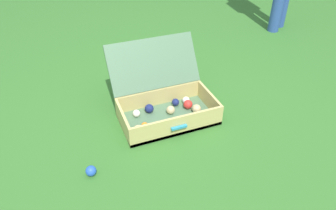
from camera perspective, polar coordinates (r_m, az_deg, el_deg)
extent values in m
plane|color=#336B28|center=(2.20, -1.70, -3.98)|extent=(16.00, 16.00, 0.00)
cube|color=#4C7051|center=(2.25, 0.00, -2.45)|extent=(0.67, 0.37, 0.03)
cube|color=tan|center=(2.14, -8.14, -3.03)|extent=(0.02, 0.37, 0.15)
cube|color=tan|center=(2.32, 7.47, 0.64)|extent=(0.02, 0.37, 0.15)
cube|color=tan|center=(2.08, 1.79, -3.87)|extent=(0.63, 0.02, 0.15)
cube|color=tan|center=(2.34, -1.59, 1.30)|extent=(0.63, 0.02, 0.15)
cube|color=#4C7051|center=(2.31, -2.65, 7.53)|extent=(0.67, 0.22, 0.32)
cube|color=teal|center=(2.06, 2.03, -4.08)|extent=(0.11, 0.02, 0.02)
sphere|color=#D1B784|center=(2.09, -5.41, -4.53)|extent=(0.07, 0.07, 0.07)
sphere|color=white|center=(2.24, -5.76, -1.52)|extent=(0.05, 0.05, 0.05)
sphere|color=#D1B784|center=(2.26, 0.48, -0.91)|extent=(0.06, 0.06, 0.06)
sphere|color=#D1B784|center=(2.28, 5.21, -0.67)|extent=(0.06, 0.06, 0.06)
sphere|color=red|center=(2.31, 3.64, 0.11)|extent=(0.07, 0.07, 0.07)
sphere|color=navy|center=(2.27, -3.44, -0.64)|extent=(0.07, 0.07, 0.07)
sphere|color=white|center=(2.36, 3.29, 0.87)|extent=(0.06, 0.06, 0.06)
sphere|color=purple|center=(2.13, -0.40, -3.73)|extent=(0.05, 0.05, 0.05)
sphere|color=navy|center=(2.34, 1.37, 0.51)|extent=(0.06, 0.06, 0.06)
sphere|color=navy|center=(2.20, 4.62, -2.33)|extent=(0.05, 0.05, 0.05)
sphere|color=orange|center=(2.13, -4.25, -3.79)|extent=(0.05, 0.05, 0.05)
sphere|color=blue|center=(1.91, -13.82, -11.54)|extent=(0.06, 0.06, 0.06)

